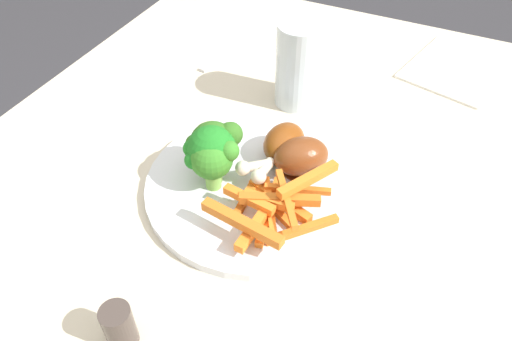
% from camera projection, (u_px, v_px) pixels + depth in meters
% --- Properties ---
extents(dining_table, '(1.00, 0.87, 0.73)m').
position_uv_depth(dining_table, '(280.00, 232.00, 0.72)').
color(dining_table, beige).
rests_on(dining_table, ground_plane).
extents(dinner_plate, '(0.28, 0.28, 0.01)m').
position_uv_depth(dinner_plate, '(256.00, 185.00, 0.63)').
color(dinner_plate, silver).
rests_on(dinner_plate, dining_table).
extents(broccoli_floret_front, '(0.06, 0.06, 0.07)m').
position_uv_depth(broccoli_floret_front, '(212.00, 157.00, 0.59)').
color(broccoli_floret_front, '#7DBB4F').
rests_on(broccoli_floret_front, dinner_plate).
extents(broccoli_floret_middle, '(0.06, 0.06, 0.08)m').
position_uv_depth(broccoli_floret_middle, '(211.00, 150.00, 0.59)').
color(broccoli_floret_middle, '#789F49').
rests_on(broccoli_floret_middle, dinner_plate).
extents(broccoli_floret_back, '(0.07, 0.07, 0.08)m').
position_uv_depth(broccoli_floret_back, '(213.00, 144.00, 0.61)').
color(broccoli_floret_back, '#76B655').
rests_on(broccoli_floret_back, dinner_plate).
extents(carrot_fries_pile, '(0.15, 0.14, 0.04)m').
position_uv_depth(carrot_fries_pile, '(272.00, 206.00, 0.57)').
color(carrot_fries_pile, orange).
rests_on(carrot_fries_pile, dinner_plate).
extents(chicken_drumstick_near, '(0.11, 0.05, 0.05)m').
position_uv_depth(chicken_drumstick_near, '(283.00, 145.00, 0.64)').
color(chicken_drumstick_near, '#58240B').
rests_on(chicken_drumstick_near, dinner_plate).
extents(chicken_drumstick_far, '(0.10, 0.11, 0.05)m').
position_uv_depth(chicken_drumstick_far, '(298.00, 157.00, 0.62)').
color(chicken_drumstick_far, '#50210F').
rests_on(chicken_drumstick_far, dinner_plate).
extents(fork, '(0.19, 0.05, 0.00)m').
position_uv_depth(fork, '(236.00, 47.00, 0.88)').
color(fork, silver).
rests_on(fork, dining_table).
extents(water_glass, '(0.07, 0.07, 0.13)m').
position_uv_depth(water_glass, '(299.00, 65.00, 0.73)').
color(water_glass, silver).
rests_on(water_glass, dining_table).
extents(napkin, '(0.20, 0.18, 0.00)m').
position_uv_depth(napkin, '(456.00, 69.00, 0.83)').
color(napkin, white).
rests_on(napkin, dining_table).
extents(pepper_shaker, '(0.03, 0.03, 0.05)m').
position_uv_depth(pepper_shaker, '(119.00, 326.00, 0.47)').
color(pepper_shaker, '#423833').
rests_on(pepper_shaker, dining_table).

